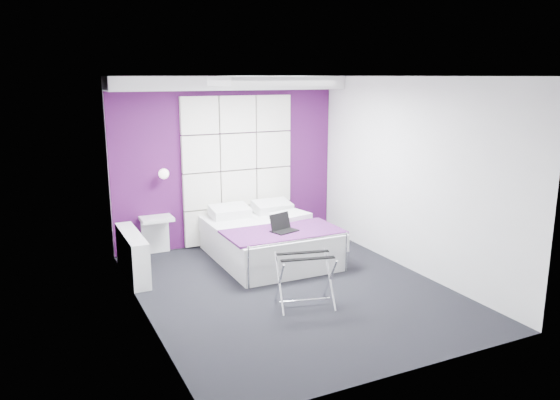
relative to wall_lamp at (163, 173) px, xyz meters
name	(u,v)px	position (x,y,z in m)	size (l,w,h in m)	color
floor	(291,289)	(1.05, -2.06, -1.22)	(4.40, 4.40, 0.00)	black
ceiling	(292,76)	(1.05, -2.06, 1.38)	(4.40, 4.40, 0.00)	white
wall_back	(228,162)	(1.05, 0.14, 0.08)	(3.60, 3.60, 0.00)	silver
wall_left	(140,202)	(-0.75, -2.06, 0.08)	(4.40, 4.40, 0.00)	silver
wall_right	(411,176)	(2.85, -2.06, 0.08)	(4.40, 4.40, 0.00)	silver
accent_wall	(228,162)	(1.05, 0.13, 0.08)	(3.58, 0.02, 2.58)	#430F44
soffit	(232,83)	(1.05, -0.11, 1.28)	(3.58, 0.50, 0.20)	white
headboard	(238,170)	(1.20, 0.08, -0.05)	(1.80, 0.08, 2.30)	silver
skylight	(270,80)	(1.05, -1.46, 1.33)	(1.36, 0.86, 0.12)	white
wall_lamp	(163,173)	(0.00, 0.00, 0.00)	(0.15, 0.15, 0.15)	white
radiator	(132,255)	(-0.64, -0.76, -0.92)	(0.22, 1.20, 0.60)	white
bed	(269,240)	(1.28, -0.88, -0.94)	(1.59, 1.91, 0.68)	white
nightstand	(157,219)	(-0.14, -0.04, -0.66)	(0.46, 0.36, 0.05)	white
luggage_rack	(305,281)	(0.97, -2.58, -0.91)	(0.62, 0.46, 0.61)	silver
laptop	(283,227)	(1.29, -1.34, -0.62)	(0.34, 0.24, 0.25)	black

